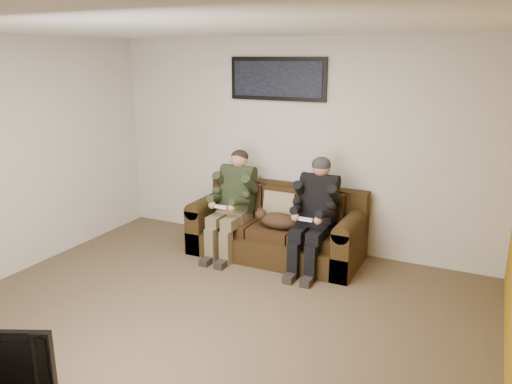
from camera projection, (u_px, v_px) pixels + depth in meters
The scene contains 10 objects.
floor at pixel (204, 323), 4.59m from camera, with size 5.00×5.00×0.00m, color brown.
ceiling at pixel (195, 26), 3.89m from camera, with size 5.00×5.00×0.00m, color silver.
wall_back at pixel (296, 145), 6.19m from camera, with size 5.00×5.00×0.00m, color beige.
sofa at pixel (278, 230), 6.11m from camera, with size 2.05×0.88×0.84m.
throw_pillow at pixel (280, 207), 6.06m from camera, with size 0.39×0.11×0.37m, color #968762.
throw_blanket at pixel (242, 178), 6.45m from camera, with size 0.42×0.20×0.07m, color gray.
person_left at pixel (233, 198), 6.07m from camera, with size 0.51×0.87×1.27m.
person_right at pixel (315, 208), 5.63m from camera, with size 0.51×0.86×1.27m.
cat at pixel (277, 220), 5.85m from camera, with size 0.66×0.26×0.24m.
framed_poster at pixel (278, 79), 6.05m from camera, with size 1.25×0.05×0.52m.
Camera 1 is at (2.21, -3.48, 2.39)m, focal length 35.00 mm.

